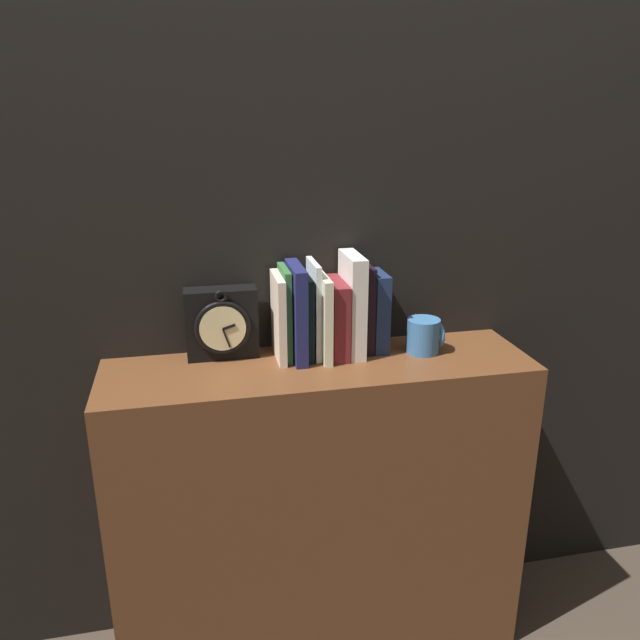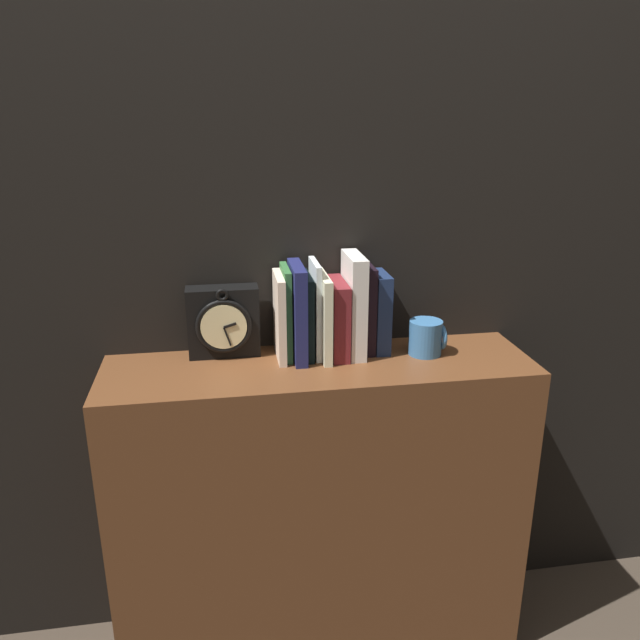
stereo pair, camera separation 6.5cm
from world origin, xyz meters
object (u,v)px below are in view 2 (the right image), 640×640
book_slot5_cream (323,316)px  book_slot7_white (354,305)px  book_slot2_navy (298,312)px  book_slot6_maroon (337,318)px  book_slot9_navy (379,312)px  mug (427,337)px  clock (224,322)px  book_slot8_black (366,308)px  book_slot1_green (286,312)px  book_slot0_cream (280,317)px  book_slot3_black (307,315)px  book_slot4_white (315,309)px

book_slot5_cream → book_slot7_white: (0.08, 0.01, 0.02)m
book_slot2_navy → book_slot6_maroon: (0.10, 0.00, -0.02)m
book_slot9_navy → mug: size_ratio=2.26×
clock → book_slot8_black: (0.35, -0.02, 0.02)m
book_slot1_green → book_slot6_maroon: (0.12, -0.01, -0.02)m
book_slot7_white → book_slot8_black: bearing=24.1°
clock → book_slot0_cream: bearing=-13.8°
book_slot0_cream → book_slot6_maroon: (0.14, -0.00, -0.01)m
book_slot3_black → book_slot0_cream: bearing=-176.7°
clock → book_slot8_black: book_slot8_black is taller
book_slot2_navy → book_slot3_black: (0.03, 0.01, -0.01)m
clock → book_slot0_cream: size_ratio=0.87×
book_slot9_navy → book_slot1_green: bearing=-178.7°
clock → book_slot7_white: 0.32m
book_slot3_black → book_slot6_maroon: size_ratio=1.09×
book_slot1_green → book_slot4_white: book_slot4_white is taller
book_slot3_black → book_slot8_black: size_ratio=0.93×
book_slot7_white → mug: (0.18, -0.04, -0.08)m
book_slot3_black → book_slot7_white: (0.11, -0.01, 0.02)m
book_slot7_white → book_slot2_navy: bearing=-177.8°
clock → book_slot8_black: size_ratio=0.82×
book_slot9_navy → book_slot6_maroon: bearing=-171.7°
book_slot3_black → book_slot5_cream: book_slot5_cream is taller
book_slot0_cream → book_slot3_black: bearing=3.3°
book_slot3_black → book_slot9_navy: book_slot3_black is taller
book_slot5_cream → book_slot6_maroon: 0.04m
book_slot1_green → book_slot8_black: (0.20, 0.01, -0.00)m
book_slot3_black → book_slot6_maroon: bearing=-5.9°
book_slot0_cream → mug: (0.36, -0.04, -0.06)m
mug → book_slot3_black: bearing=171.5°
book_slot3_black → book_slot5_cream: 0.04m
book_slot1_green → book_slot2_navy: bearing=-28.8°
book_slot6_maroon → mug: (0.22, -0.04, -0.05)m
book_slot6_maroon → book_slot8_black: size_ratio=0.85×
book_slot7_white → mug: bearing=-12.1°
clock → book_slot9_navy: book_slot9_navy is taller
book_slot6_maroon → book_slot7_white: bearing=2.6°
book_slot0_cream → book_slot4_white: size_ratio=0.89×
book_slot8_black → book_slot9_navy: book_slot8_black is taller
book_slot6_maroon → book_slot9_navy: 0.11m
book_slot1_green → book_slot3_black: size_ratio=1.09×
book_slot3_black → book_slot9_navy: bearing=2.7°
book_slot9_navy → mug: (0.11, -0.05, -0.06)m
clock → book_slot0_cream: (0.13, -0.03, 0.02)m
book_slot0_cream → mug: book_slot0_cream is taller
book_slot3_black → book_slot6_maroon: 0.07m
book_slot3_black → book_slot7_white: size_ratio=0.82×
book_slot2_navy → book_slot3_black: 0.03m
book_slot6_maroon → mug: bearing=-9.4°
book_slot3_black → book_slot6_maroon: (0.07, -0.01, -0.01)m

